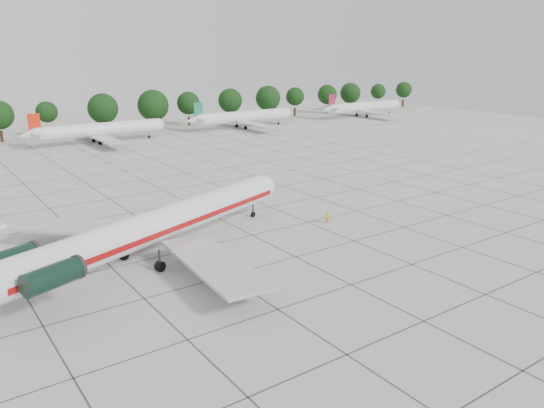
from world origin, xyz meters
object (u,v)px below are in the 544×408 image
at_px(bg_airliner_c, 100,130).
at_px(bg_airliner_d, 244,117).
at_px(bg_airliner_e, 364,107).
at_px(main_airliner, 144,230).
at_px(ground_crew, 327,217).

xyz_separation_m(bg_airliner_c, bg_airliner_d, (38.58, 1.48, 0.00)).
bearing_deg(bg_airliner_e, main_airliner, -144.42).
distance_m(bg_airliner_c, bg_airliner_d, 38.61).
distance_m(bg_airliner_c, bg_airliner_e, 82.23).
height_order(main_airliner, ground_crew, main_airliner).
relative_size(ground_crew, bg_airliner_c, 0.06).
distance_m(main_airliner, bg_airliner_d, 92.51).
distance_m(main_airliner, bg_airliner_e, 124.08).
xyz_separation_m(main_airliner, ground_crew, (22.50, -0.80, -2.62)).
relative_size(main_airliner, bg_airliner_c, 1.42).
bearing_deg(main_airliner, bg_airliner_c, 54.38).
distance_m(ground_crew, bg_airliner_c, 72.11).
height_order(bg_airliner_d, bg_airliner_e, same).
distance_m(main_airliner, ground_crew, 22.66).
height_order(main_airliner, bg_airliner_e, main_airliner).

